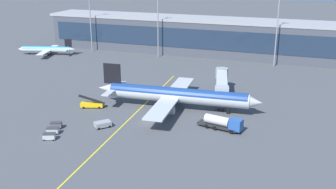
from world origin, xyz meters
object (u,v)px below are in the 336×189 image
at_px(main_airliner, 176,95).
at_px(fuel_tanker, 223,123).
at_px(baggage_cart_0, 49,136).
at_px(baggage_cart_2, 56,125).
at_px(commuter_jet_far, 46,49).
at_px(baggage_cart_1, 53,130).
at_px(belt_loader, 92,104).
at_px(pushback_tug, 102,124).

xyz_separation_m(main_airliner, fuel_tanker, (14.71, -9.47, -2.15)).
relative_size(baggage_cart_0, baggage_cart_2, 1.00).
xyz_separation_m(main_airliner, commuter_jet_far, (-72.39, 43.13, -1.48)).
bearing_deg(baggage_cart_1, commuter_jet_far, 126.91).
bearing_deg(belt_loader, main_airliner, 17.23).
bearing_deg(fuel_tanker, main_airliner, 147.22).
bearing_deg(main_airliner, pushback_tug, -125.07).
bearing_deg(belt_loader, fuel_tanker, -4.33).
relative_size(fuel_tanker, baggage_cart_1, 3.66).
bearing_deg(pushback_tug, belt_loader, 129.84).
distance_m(fuel_tanker, belt_loader, 36.49).
bearing_deg(baggage_cart_1, pushback_tug, 38.70).
distance_m(pushback_tug, baggage_cart_2, 10.85).
distance_m(belt_loader, baggage_cart_1, 18.14).
bearing_deg(belt_loader, baggage_cart_2, -93.15).
bearing_deg(pushback_tug, main_airliner, 54.93).
bearing_deg(pushback_tug, fuel_tanker, 16.95).
xyz_separation_m(belt_loader, commuter_jet_far, (-50.72, 49.85, 1.43)).
height_order(pushback_tug, belt_loader, belt_loader).
bearing_deg(fuel_tanker, pushback_tug, -163.05).
bearing_deg(main_airliner, fuel_tanker, -32.78).
height_order(baggage_cart_1, baggage_cart_2, same).
distance_m(belt_loader, baggage_cart_2, 15.18).
bearing_deg(belt_loader, commuter_jet_far, 135.50).
distance_m(main_airliner, baggage_cart_2, 31.54).
bearing_deg(fuel_tanker, baggage_cart_0, -152.23).
relative_size(main_airliner, fuel_tanker, 4.03).
height_order(main_airliner, baggage_cart_1, main_airliner).
xyz_separation_m(fuel_tanker, belt_loader, (-36.38, 2.75, -0.76)).
height_order(fuel_tanker, pushback_tug, fuel_tanker).
distance_m(baggage_cart_0, baggage_cart_2, 6.40).
bearing_deg(fuel_tanker, belt_loader, 175.67).
height_order(fuel_tanker, baggage_cart_1, fuel_tanker).
xyz_separation_m(pushback_tug, belt_loader, (-9.21, 11.03, 0.14)).
bearing_deg(baggage_cart_0, baggage_cart_2, 111.55).
distance_m(main_airliner, fuel_tanker, 17.63).
xyz_separation_m(pushback_tug, baggage_cart_0, (-7.69, -10.08, -0.07)).
height_order(belt_loader, baggage_cart_1, belt_loader).
bearing_deg(commuter_jet_far, pushback_tug, -45.45).
bearing_deg(pushback_tug, baggage_cart_0, -127.34).
height_order(fuel_tanker, baggage_cart_2, fuel_tanker).
xyz_separation_m(main_airliner, baggage_cart_1, (-21.33, -24.86, -3.11)).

